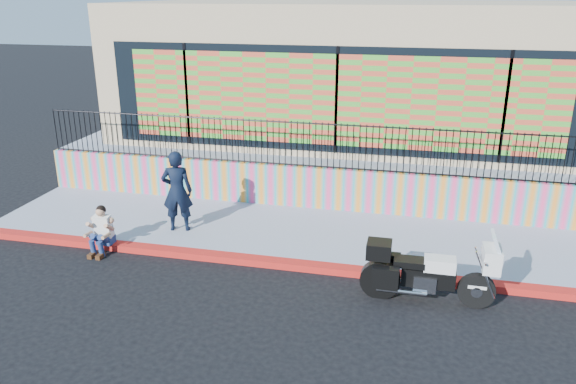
% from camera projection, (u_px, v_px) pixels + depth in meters
% --- Properties ---
extents(ground, '(90.00, 90.00, 0.00)m').
position_uv_depth(ground, '(304.00, 269.00, 11.91)').
color(ground, black).
rests_on(ground, ground).
extents(red_curb, '(16.00, 0.30, 0.15)m').
position_uv_depth(red_curb, '(304.00, 266.00, 11.89)').
color(red_curb, red).
rests_on(red_curb, ground).
extents(sidewalk, '(16.00, 3.00, 0.15)m').
position_uv_depth(sidewalk, '(318.00, 235.00, 13.40)').
color(sidewalk, gray).
rests_on(sidewalk, ground).
extents(mural_wall, '(16.00, 0.20, 1.10)m').
position_uv_depth(mural_wall, '(329.00, 189.00, 14.66)').
color(mural_wall, '#FF4382').
rests_on(mural_wall, sidewalk).
extents(metal_fence, '(15.80, 0.04, 1.20)m').
position_uv_depth(metal_fence, '(330.00, 146.00, 14.27)').
color(metal_fence, black).
rests_on(metal_fence, mural_wall).
extents(elevated_platform, '(16.00, 10.00, 1.25)m').
position_uv_depth(elevated_platform, '(353.00, 143.00, 19.36)').
color(elevated_platform, gray).
rests_on(elevated_platform, ground).
extents(storefront_building, '(14.00, 8.06, 4.00)m').
position_uv_depth(storefront_building, '(355.00, 66.00, 18.27)').
color(storefront_building, tan).
rests_on(storefront_building, elevated_platform).
extents(police_motorcycle, '(2.46, 0.81, 1.53)m').
position_uv_depth(police_motorcycle, '(426.00, 271.00, 10.47)').
color(police_motorcycle, black).
rests_on(police_motorcycle, ground).
extents(police_officer, '(0.81, 0.63, 1.96)m').
position_uv_depth(police_officer, '(177.00, 191.00, 13.19)').
color(police_officer, black).
rests_on(police_officer, sidewalk).
extents(seated_man, '(0.54, 0.71, 1.06)m').
position_uv_depth(seated_man, '(100.00, 234.00, 12.51)').
color(seated_man, navy).
rests_on(seated_man, ground).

